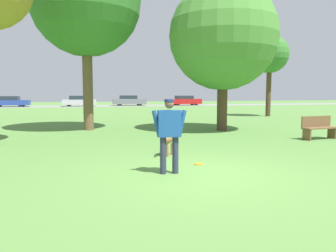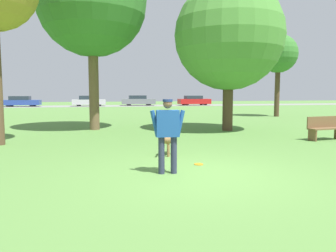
{
  "view_description": "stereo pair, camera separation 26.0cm",
  "coord_description": "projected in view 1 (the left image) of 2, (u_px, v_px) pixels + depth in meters",
  "views": [
    {
      "loc": [
        -2.42,
        -6.25,
        1.68
      ],
      "look_at": [
        -0.45,
        1.22,
        0.9
      ],
      "focal_mm": 35.0,
      "sensor_mm": 36.0,
      "label": 1
    },
    {
      "loc": [
        -2.17,
        -6.31,
        1.68
      ],
      "look_at": [
        -0.45,
        1.22,
        0.9
      ],
      "focal_mm": 35.0,
      "sensor_mm": 36.0,
      "label": 2
    }
  ],
  "objects": [
    {
      "name": "ground_plane",
      "position": [
        204.0,
        174.0,
        6.8
      ],
      "size": [
        120.0,
        120.0,
        0.0
      ],
      "primitive_type": "plane",
      "color": "#56843D"
    },
    {
      "name": "far_road_strip",
      "position": [
        100.0,
        106.0,
        43.07
      ],
      "size": [
        120.0,
        6.0,
        0.01
      ],
      "color": "gray",
      "rests_on": "ground_plane"
    },
    {
      "name": "person",
      "position": [
        169.0,
        130.0,
        6.77
      ],
      "size": [
        0.73,
        0.27,
        1.56
      ],
      "rotation": [
        0.0,
        0.0,
        -0.1
      ],
      "color": "#2D334C",
      "rests_on": "ground_plane"
    },
    {
      "name": "dog",
      "position": [
        168.0,
        139.0,
        8.85
      ],
      "size": [
        0.61,
        0.79,
        0.62
      ],
      "rotation": [
        0.0,
        0.0,
        0.95
      ],
      "color": "olive",
      "rests_on": "ground_plane"
    },
    {
      "name": "frisbee",
      "position": [
        199.0,
        164.0,
        7.73
      ],
      "size": [
        0.21,
        0.21,
        0.02
      ],
      "color": "orange",
      "rests_on": "ground_plane"
    },
    {
      "name": "tree_near_right",
      "position": [
        223.0,
        36.0,
        14.44
      ],
      "size": [
        4.79,
        4.79,
        6.59
      ],
      "color": "#4C3826",
      "rests_on": "ground_plane"
    },
    {
      "name": "tree_mid_center",
      "position": [
        86.0,
        1.0,
        14.44
      ],
      "size": [
        4.9,
        4.9,
        8.21
      ],
      "color": "brown",
      "rests_on": "ground_plane"
    },
    {
      "name": "tree_far_right",
      "position": [
        270.0,
        55.0,
        23.51
      ],
      "size": [
        2.71,
        2.71,
        5.84
      ],
      "color": "#4C3826",
      "rests_on": "ground_plane"
    },
    {
      "name": "parked_car_blue",
      "position": [
        10.0,
        102.0,
        40.53
      ],
      "size": [
        4.6,
        1.93,
        1.32
      ],
      "rotation": [
        0.0,
        0.0,
        -0.03
      ],
      "color": "#284293",
      "rests_on": "ground_plane"
    },
    {
      "name": "parked_car_silver",
      "position": [
        79.0,
        101.0,
        42.15
      ],
      "size": [
        4.26,
        1.81,
        1.36
      ],
      "rotation": [
        0.0,
        0.0,
        0.03
      ],
      "color": "#B7B7BC",
      "rests_on": "ground_plane"
    },
    {
      "name": "parked_car_grey",
      "position": [
        129.0,
        101.0,
        44.34
      ],
      "size": [
        4.56,
        1.89,
        1.38
      ],
      "rotation": [
        0.0,
        0.0,
        -0.05
      ],
      "color": "slate",
      "rests_on": "ground_plane"
    },
    {
      "name": "parked_car_red",
      "position": [
        185.0,
        101.0,
        45.67
      ],
      "size": [
        4.43,
        1.88,
        1.35
      ],
      "rotation": [
        0.0,
        0.0,
        0.02
      ],
      "color": "red",
      "rests_on": "ground_plane"
    },
    {
      "name": "park_bench",
      "position": [
        318.0,
        127.0,
        11.97
      ],
      "size": [
        1.44,
        0.6,
        0.84
      ],
      "rotation": [
        0.0,
        0.0,
        0.14
      ],
      "color": "brown",
      "rests_on": "ground_plane"
    }
  ]
}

